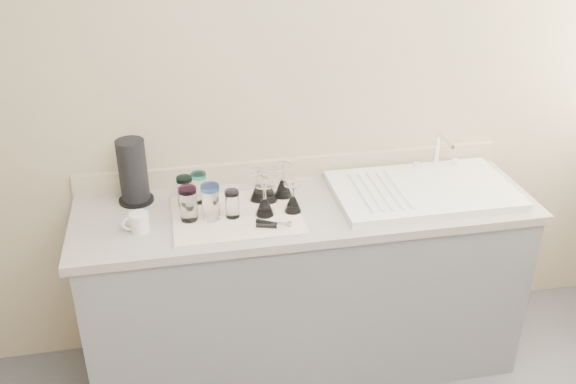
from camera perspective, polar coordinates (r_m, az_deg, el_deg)
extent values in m
cube|color=tan|center=(2.99, 0.48, 7.50)|extent=(3.50, 0.04, 2.50)
cube|color=slate|center=(3.12, 1.53, -8.71)|extent=(2.00, 0.60, 0.86)
cube|color=gray|center=(2.88, 1.64, -1.49)|extent=(2.06, 0.62, 0.04)
cube|color=white|center=(3.02, 11.91, 0.15)|extent=(0.82, 0.50, 0.03)
cylinder|color=silver|center=(3.19, 13.11, 3.72)|extent=(0.02, 0.02, 0.18)
cylinder|color=silver|center=(3.09, 13.84, 4.47)|extent=(0.02, 0.16, 0.02)
cylinder|color=silver|center=(3.18, 11.32, 2.45)|extent=(0.03, 0.03, 0.04)
cylinder|color=silver|center=(3.26, 14.59, 2.71)|extent=(0.03, 0.03, 0.04)
cube|color=white|center=(2.79, -4.58, -2.07)|extent=(0.55, 0.42, 0.01)
cylinder|color=white|center=(2.85, -9.13, -0.11)|extent=(0.07, 0.07, 0.12)
cylinder|color=#179480|center=(2.82, -9.23, 1.13)|extent=(0.07, 0.07, 0.02)
cylinder|color=white|center=(2.87, -7.90, 0.22)|extent=(0.07, 0.07, 0.12)
cylinder|color=#2EC2C0|center=(2.84, -7.99, 1.47)|extent=(0.07, 0.07, 0.02)
cylinder|color=white|center=(2.74, -8.83, -1.23)|extent=(0.07, 0.07, 0.13)
cylinder|color=#C4159E|center=(2.70, -8.95, 0.18)|extent=(0.08, 0.08, 0.02)
cylinder|color=white|center=(2.73, -6.87, -1.08)|extent=(0.07, 0.07, 0.14)
cylinder|color=blue|center=(2.69, -6.96, 0.39)|extent=(0.08, 0.08, 0.02)
cylinder|color=white|center=(2.74, -4.97, -1.20)|extent=(0.06, 0.06, 0.11)
cylinder|color=#B293E5|center=(2.71, -5.02, -0.06)|extent=(0.06, 0.06, 0.02)
cone|color=white|center=(2.88, -2.65, -0.01)|extent=(0.08, 0.08, 0.07)
cylinder|color=white|center=(2.85, -2.68, 1.18)|extent=(0.01, 0.01, 0.06)
cylinder|color=white|center=(2.83, -2.70, 1.79)|extent=(0.08, 0.08, 0.01)
cone|color=white|center=(2.91, -0.44, 0.37)|extent=(0.09, 0.09, 0.08)
cylinder|color=white|center=(2.87, -0.45, 1.65)|extent=(0.01, 0.01, 0.06)
cylinder|color=white|center=(2.86, -0.45, 2.31)|extent=(0.09, 0.09, 0.01)
cone|color=white|center=(2.76, -2.08, -1.28)|extent=(0.08, 0.08, 0.08)
cylinder|color=white|center=(2.72, -2.11, 0.01)|extent=(0.01, 0.01, 0.06)
cylinder|color=white|center=(2.71, -2.12, 0.67)|extent=(0.08, 0.08, 0.01)
cone|color=white|center=(2.78, 0.44, -1.05)|extent=(0.08, 0.08, 0.07)
cylinder|color=white|center=(2.75, 0.44, 0.12)|extent=(0.01, 0.01, 0.06)
cylinder|color=white|center=(2.74, 0.44, 0.73)|extent=(0.08, 0.08, 0.01)
cone|color=white|center=(2.87, -1.67, -0.12)|extent=(0.08, 0.08, 0.07)
cylinder|color=white|center=(2.84, -1.69, 1.03)|extent=(0.01, 0.01, 0.06)
cylinder|color=white|center=(2.83, -1.70, 1.61)|extent=(0.08, 0.08, 0.01)
cube|color=silver|center=(2.67, -0.32, -3.05)|extent=(0.07, 0.05, 0.02)
cylinder|color=black|center=(2.67, -1.61, -3.01)|extent=(0.12, 0.05, 0.02)
cylinder|color=black|center=(2.69, -1.68, -2.78)|extent=(0.11, 0.08, 0.02)
cylinder|color=silver|center=(2.72, -13.05, -2.63)|extent=(0.09, 0.09, 0.08)
torus|color=silver|center=(2.72, -13.91, -2.76)|extent=(0.06, 0.02, 0.06)
cylinder|color=black|center=(2.97, -13.32, -0.67)|extent=(0.16, 0.16, 0.01)
cylinder|color=black|center=(2.91, -13.63, 1.89)|extent=(0.13, 0.13, 0.28)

